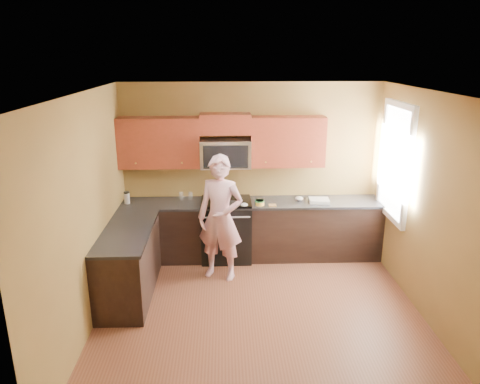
{
  "coord_description": "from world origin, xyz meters",
  "views": [
    {
      "loc": [
        -0.43,
        -4.86,
        3.12
      ],
      "look_at": [
        -0.2,
        1.3,
        1.2
      ],
      "focal_mm": 33.68,
      "sensor_mm": 36.0,
      "label": 1
    }
  ],
  "objects_px": {
    "frying_pan": "(230,206)",
    "butter_tub": "(260,205)",
    "travel_mug": "(127,203)",
    "stove": "(226,229)",
    "woman": "(220,218)",
    "microwave": "(226,167)"
  },
  "relations": [
    {
      "from": "woman",
      "to": "butter_tub",
      "type": "bearing_deg",
      "value": 57.81
    },
    {
      "from": "stove",
      "to": "travel_mug",
      "type": "bearing_deg",
      "value": 179.93
    },
    {
      "from": "woman",
      "to": "frying_pan",
      "type": "xyz_separation_m",
      "value": [
        0.15,
        0.37,
        0.05
      ]
    },
    {
      "from": "butter_tub",
      "to": "travel_mug",
      "type": "height_order",
      "value": "travel_mug"
    },
    {
      "from": "frying_pan",
      "to": "microwave",
      "type": "bearing_deg",
      "value": 80.85
    },
    {
      "from": "stove",
      "to": "frying_pan",
      "type": "xyz_separation_m",
      "value": [
        0.06,
        -0.25,
        0.47
      ]
    },
    {
      "from": "microwave",
      "to": "woman",
      "type": "bearing_deg",
      "value": -96.37
    },
    {
      "from": "microwave",
      "to": "frying_pan",
      "type": "distance_m",
      "value": 0.63
    },
    {
      "from": "butter_tub",
      "to": "frying_pan",
      "type": "bearing_deg",
      "value": -167.48
    },
    {
      "from": "frying_pan",
      "to": "travel_mug",
      "type": "distance_m",
      "value": 1.58
    },
    {
      "from": "travel_mug",
      "to": "woman",
      "type": "bearing_deg",
      "value": -23.93
    },
    {
      "from": "microwave",
      "to": "travel_mug",
      "type": "distance_m",
      "value": 1.6
    },
    {
      "from": "stove",
      "to": "woman",
      "type": "distance_m",
      "value": 0.76
    },
    {
      "from": "frying_pan",
      "to": "butter_tub",
      "type": "xyz_separation_m",
      "value": [
        0.44,
        0.1,
        -0.03
      ]
    },
    {
      "from": "microwave",
      "to": "frying_pan",
      "type": "height_order",
      "value": "microwave"
    },
    {
      "from": "woman",
      "to": "frying_pan",
      "type": "distance_m",
      "value": 0.4
    },
    {
      "from": "butter_tub",
      "to": "travel_mug",
      "type": "relative_size",
      "value": 0.73
    },
    {
      "from": "frying_pan",
      "to": "butter_tub",
      "type": "distance_m",
      "value": 0.45
    },
    {
      "from": "stove",
      "to": "microwave",
      "type": "distance_m",
      "value": 0.98
    },
    {
      "from": "frying_pan",
      "to": "butter_tub",
      "type": "bearing_deg",
      "value": -6.02
    },
    {
      "from": "microwave",
      "to": "stove",
      "type": "bearing_deg",
      "value": -90.0
    },
    {
      "from": "frying_pan",
      "to": "travel_mug",
      "type": "height_order",
      "value": "travel_mug"
    }
  ]
}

